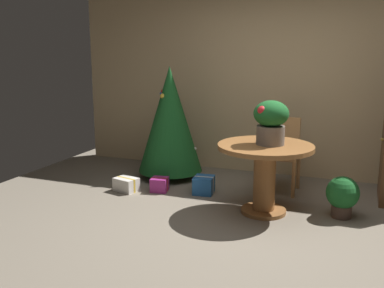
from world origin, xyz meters
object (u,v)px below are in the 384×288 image
Objects in this scene: round_dining_table at (265,166)px; gift_box_blue at (204,185)px; holiday_tree at (170,119)px; gift_box_cream at (126,184)px; potted_plant at (342,195)px; gift_box_purple at (160,185)px; wooden_chair_far at (280,149)px; flower_vase at (271,120)px.

round_dining_table is 3.44× the size of gift_box_blue.
gift_box_cream is at bearing -108.67° from holiday_tree.
potted_plant reaches higher than gift_box_cream.
gift_box_purple is at bearing 20.03° from gift_box_cream.
round_dining_table reaches higher than potted_plant.
round_dining_table is at bearing -30.67° from holiday_tree.
wooden_chair_far is 2.81× the size of gift_box_cream.
round_dining_table is 0.67× the size of holiday_tree.
gift_box_cream is at bearing -156.43° from wooden_chair_far.
gift_box_purple is (-1.33, 0.25, -0.42)m from round_dining_table.
flower_vase is 0.97m from wooden_chair_far.
flower_vase is 1.44× the size of gift_box_cream.
flower_vase is 1.98× the size of gift_box_purple.
gift_box_blue is at bearing 13.06° from gift_box_purple.
round_dining_table reaches higher than gift_box_blue.
gift_box_blue is at bearing -148.87° from wooden_chair_far.
gift_box_purple is at bearing 170.40° from flower_vase.
flower_vase is at bearing -9.60° from gift_box_purple.
gift_box_blue is 0.67× the size of potted_plant.
gift_box_blue is 1.59m from potted_plant.
gift_box_purple is 0.41m from gift_box_cream.
holiday_tree is at bearing 179.78° from wooden_chair_far.
gift_box_cream is at bearing 176.98° from flower_vase.
gift_box_purple reaches higher than gift_box_cream.
potted_plant is (0.77, 0.16, -0.27)m from round_dining_table.
holiday_tree is 3.46× the size of potted_plant.
gift_box_cream is (-1.71, -0.74, -0.42)m from wooden_chair_far.
wooden_chair_far reaches higher than gift_box_blue.
holiday_tree reaches higher than flower_vase.
potted_plant reaches higher than gift_box_blue.
gift_box_blue is at bearing 155.07° from round_dining_table.
gift_box_blue is (-0.80, 0.37, -0.40)m from round_dining_table.
gift_box_cream is at bearing -178.79° from potted_plant.
gift_box_purple is (-1.33, -0.61, -0.42)m from wooden_chair_far.
potted_plant is (0.77, -0.69, -0.27)m from wooden_chair_far.
wooden_chair_far is at bearing 31.13° from gift_box_blue.
wooden_chair_far reaches higher than gift_box_purple.
gift_box_purple is 2.11m from potted_plant.
round_dining_table is at bearing -167.97° from potted_plant.
potted_plant is at bearing 11.21° from flower_vase.
gift_box_cream is at bearing -163.94° from gift_box_blue.
gift_box_cream is (-0.25, -0.75, -0.70)m from holiday_tree.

